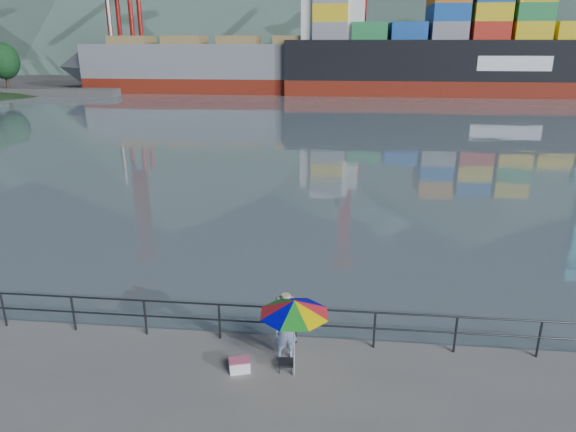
{
  "coord_description": "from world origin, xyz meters",
  "views": [
    {
      "loc": [
        4.01,
        -9.8,
        7.43
      ],
      "look_at": [
        2.35,
        6.0,
        2.0
      ],
      "focal_mm": 32.0,
      "sensor_mm": 36.0,
      "label": 1
    }
  ],
  "objects_px": {
    "cooler_bag": "(239,366)",
    "container_ship": "(516,53)",
    "beach_umbrella": "(294,307)",
    "bulk_carrier": "(248,63)",
    "fisherman": "(286,330)"
  },
  "relations": [
    {
      "from": "cooler_bag",
      "to": "container_ship",
      "type": "bearing_deg",
      "value": 51.82
    },
    {
      "from": "beach_umbrella",
      "to": "container_ship",
      "type": "distance_m",
      "value": 76.28
    },
    {
      "from": "beach_umbrella",
      "to": "bulk_carrier",
      "type": "xyz_separation_m",
      "value": [
        -13.9,
        71.42,
        2.39
      ]
    },
    {
      "from": "beach_umbrella",
      "to": "container_ship",
      "type": "relative_size",
      "value": 0.03
    },
    {
      "from": "fisherman",
      "to": "bulk_carrier",
      "type": "xyz_separation_m",
      "value": [
        -13.64,
        70.79,
        3.38
      ]
    },
    {
      "from": "container_ship",
      "to": "beach_umbrella",
      "type": "bearing_deg",
      "value": -109.92
    },
    {
      "from": "beach_umbrella",
      "to": "fisherman",
      "type": "bearing_deg",
      "value": 112.16
    },
    {
      "from": "cooler_bag",
      "to": "container_ship",
      "type": "relative_size",
      "value": 0.01
    },
    {
      "from": "beach_umbrella",
      "to": "cooler_bag",
      "type": "bearing_deg",
      "value": 177.5
    },
    {
      "from": "cooler_bag",
      "to": "container_ship",
      "type": "xyz_separation_m",
      "value": [
        27.26,
        71.56,
        5.66
      ]
    },
    {
      "from": "beach_umbrella",
      "to": "bulk_carrier",
      "type": "distance_m",
      "value": 72.8
    },
    {
      "from": "bulk_carrier",
      "to": "container_ship",
      "type": "relative_size",
      "value": 0.73
    },
    {
      "from": "fisherman",
      "to": "beach_umbrella",
      "type": "xyz_separation_m",
      "value": [
        0.26,
        -0.63,
        0.99
      ]
    },
    {
      "from": "bulk_carrier",
      "to": "container_ship",
      "type": "xyz_separation_m",
      "value": [
        39.85,
        0.19,
        1.6
      ]
    },
    {
      "from": "fisherman",
      "to": "cooler_bag",
      "type": "bearing_deg",
      "value": -169.44
    }
  ]
}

